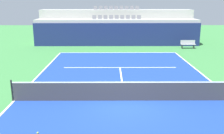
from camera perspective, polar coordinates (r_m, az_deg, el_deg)
ground_plane at (r=12.65m, az=2.86°, el=-7.56°), size 80.00×80.00×0.00m
court_surface at (r=12.65m, az=2.86°, el=-7.54°), size 11.00×24.00×0.01m
baseline_far at (r=24.13m, az=1.32°, el=3.25°), size 11.00×0.10×0.00m
sideline_left at (r=13.50m, az=-21.11°, el=-7.07°), size 0.10×24.00×0.00m
service_line_far at (r=18.73m, az=1.80°, el=-0.11°), size 8.26×0.10×0.00m
centre_service_line at (r=15.66m, az=2.23°, el=-3.09°), size 0.10×6.40×0.00m
back_wall at (r=27.62m, az=1.12°, el=7.26°), size 17.91×0.30×2.46m
stands_tier_lower at (r=28.94m, az=1.05°, el=7.93°), size 17.91×2.40×2.79m
stands_tier_upper at (r=31.28m, az=0.95°, el=9.32°), size 17.91×2.40×3.76m
seating_row_lower at (r=28.90m, az=1.06°, el=10.95°), size 5.45×0.44×0.44m
seating_row_upper at (r=31.25m, az=0.96°, el=13.00°), size 5.45×0.44×0.44m
tennis_net at (r=12.47m, az=2.89°, el=-5.40°), size 11.08×0.08×1.07m
player_bench at (r=27.36m, az=16.67°, el=5.05°), size 1.50×0.40×0.85m
tennis_ball_2 at (r=10.10m, az=-16.33°, el=-13.95°), size 0.07×0.07×0.07m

